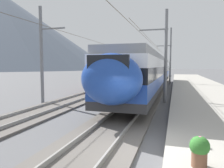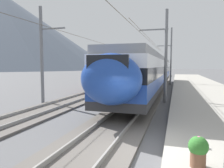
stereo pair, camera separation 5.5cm
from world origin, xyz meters
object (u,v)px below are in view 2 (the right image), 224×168
catenary_mast_mid (164,54)px  catenary_mast_far_side (43,53)px  train_far_track (127,70)px  train_near_platform (151,71)px  catenary_mast_east (170,56)px  potted_plant_by_shelter (198,149)px

catenary_mast_mid → catenary_mast_far_side: 9.16m
train_far_track → catenary_mast_far_side: 20.97m
train_near_platform → train_far_track: 11.73m
catenary_mast_east → catenary_mast_mid: bearing=179.9°
catenary_mast_mid → potted_plant_by_shelter: bearing=-172.5°
train_near_platform → potted_plant_by_shelter: size_ratio=41.83×
train_near_platform → catenary_mast_mid: size_ratio=0.78×
catenary_mast_mid → potted_plant_by_shelter: catenary_mast_mid is taller
catenary_mast_east → train_far_track: bearing=76.2°
train_near_platform → train_far_track: size_ratio=1.09×
train_far_track → catenary_mast_far_side: bearing=175.3°
train_far_track → potted_plant_by_shelter: (-29.20, -8.44, -1.45)m
train_far_track → catenary_mast_far_side: (-20.84, 1.71, 1.57)m
catenary_mast_far_side → potted_plant_by_shelter: size_ratio=53.57×
train_near_platform → catenary_mast_mid: 7.72m
catenary_mast_far_side → potted_plant_by_shelter: (-8.36, -10.16, -3.02)m
potted_plant_by_shelter → train_near_platform: bearing=9.9°
train_near_platform → potted_plant_by_shelter: 19.02m
potted_plant_by_shelter → train_far_track: bearing=16.1°
train_far_track → catenary_mast_east: 7.49m
train_far_track → catenary_mast_far_side: catenary_mast_far_side is taller
catenary_mast_mid → catenary_mast_east: catenary_mast_east is taller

